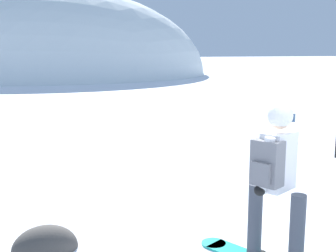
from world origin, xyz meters
name	(u,v)px	position (x,y,z in m)	size (l,w,h in m)	color
ridge_peak_main	(54,75)	(4.26, 38.88, 0.00)	(28.77, 25.89, 15.95)	white
snowboarder_main	(275,183)	(-0.34, 0.76, 0.92)	(0.84, 1.74, 1.71)	#23B7A3
rock_small	(45,249)	(-2.38, 2.21, 0.00)	(0.74, 0.63, 0.52)	#4C4742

